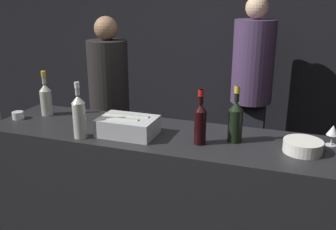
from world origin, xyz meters
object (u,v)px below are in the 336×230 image
(red_wine_bottle_tall, at_px, (200,122))
(rose_wine_bottle, at_px, (46,98))
(bowl_white, at_px, (303,146))
(wine_glass, at_px, (333,131))
(ice_bin_with_bottles, at_px, (127,125))
(person_in_hoodie, at_px, (109,98))
(person_blond_tee, at_px, (252,85))
(white_wine_bottle, at_px, (79,115))
(champagne_bottle, at_px, (235,120))
(candle_votive, at_px, (18,115))

(red_wine_bottle_tall, bearing_deg, rose_wine_bottle, 171.80)
(bowl_white, distance_m, rose_wine_bottle, 1.80)
(wine_glass, bearing_deg, ice_bin_with_bottles, -168.98)
(person_in_hoodie, xyz_separation_m, person_blond_tee, (1.24, 0.57, 0.10))
(rose_wine_bottle, bearing_deg, person_in_hoodie, 84.49)
(wine_glass, height_order, person_in_hoodie, person_in_hoodie)
(white_wine_bottle, bearing_deg, person_in_hoodie, 109.48)
(champagne_bottle, height_order, white_wine_bottle, white_wine_bottle)
(ice_bin_with_bottles, relative_size, wine_glass, 2.86)
(person_blond_tee, bearing_deg, champagne_bottle, -97.54)
(bowl_white, bearing_deg, candle_votive, -178.65)
(bowl_white, relative_size, candle_votive, 2.75)
(champagne_bottle, distance_m, white_wine_bottle, 0.95)
(red_wine_bottle_tall, bearing_deg, candle_votive, 178.94)
(white_wine_bottle, bearing_deg, candle_votive, 164.76)
(wine_glass, xyz_separation_m, red_wine_bottle_tall, (-0.74, -0.23, 0.05))
(bowl_white, height_order, person_blond_tee, person_blond_tee)
(person_blond_tee, bearing_deg, person_in_hoodie, -165.86)
(person_blond_tee, bearing_deg, candle_votive, -144.14)
(champagne_bottle, xyz_separation_m, white_wine_bottle, (-0.92, -0.25, 0.01))
(ice_bin_with_bottles, xyz_separation_m, wine_glass, (1.22, 0.24, 0.03))
(ice_bin_with_bottles, height_order, person_in_hoodie, person_in_hoodie)
(ice_bin_with_bottles, relative_size, white_wine_bottle, 1.01)
(rose_wine_bottle, bearing_deg, red_wine_bottle_tall, -8.20)
(rose_wine_bottle, xyz_separation_m, white_wine_bottle, (0.48, -0.32, 0.02))
(rose_wine_bottle, distance_m, person_in_hoodie, 0.85)
(rose_wine_bottle, bearing_deg, white_wine_bottle, -33.53)
(person_in_hoodie, bearing_deg, candle_votive, 36.02)
(ice_bin_with_bottles, xyz_separation_m, champagne_bottle, (0.66, 0.11, 0.07))
(wine_glass, relative_size, red_wine_bottle_tall, 0.37)
(red_wine_bottle_tall, distance_m, person_blond_tee, 1.57)
(rose_wine_bottle, bearing_deg, champagne_bottle, -2.80)
(bowl_white, xyz_separation_m, person_blond_tee, (-0.47, 1.50, -0.02))
(candle_votive, distance_m, white_wine_bottle, 0.65)
(candle_votive, relative_size, white_wine_bottle, 0.23)
(bowl_white, height_order, candle_votive, bowl_white)
(red_wine_bottle_tall, bearing_deg, person_blond_tee, 86.07)
(wine_glass, distance_m, candle_votive, 2.10)
(champagne_bottle, bearing_deg, red_wine_bottle_tall, -150.72)
(rose_wine_bottle, relative_size, white_wine_bottle, 0.93)
(rose_wine_bottle, bearing_deg, wine_glass, 1.68)
(bowl_white, relative_size, champagne_bottle, 0.64)
(champagne_bottle, bearing_deg, white_wine_bottle, -164.76)
(bowl_white, xyz_separation_m, champagne_bottle, (-0.39, 0.04, 0.10))
(ice_bin_with_bottles, xyz_separation_m, rose_wine_bottle, (-0.73, 0.18, 0.07))
(ice_bin_with_bottles, height_order, rose_wine_bottle, rose_wine_bottle)
(bowl_white, relative_size, rose_wine_bottle, 0.67)
(wine_glass, xyz_separation_m, person_in_hoodie, (-1.87, 0.76, -0.17))
(bowl_white, relative_size, person_blond_tee, 0.12)
(bowl_white, distance_m, champagne_bottle, 0.41)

